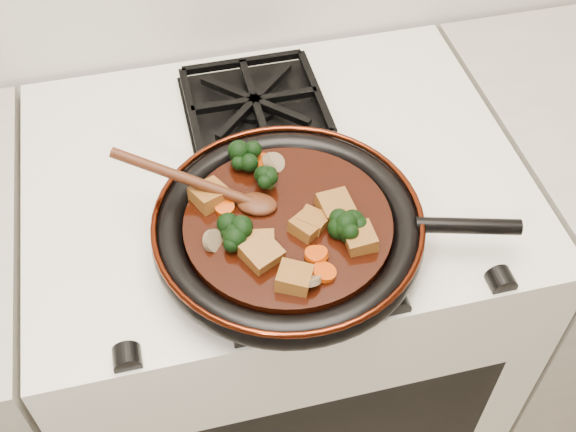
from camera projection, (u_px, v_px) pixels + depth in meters
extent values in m
cube|color=silver|center=(277.00, 325.00, 1.45)|extent=(0.76, 0.60, 0.90)
cylinder|color=black|center=(288.00, 234.00, 0.99)|extent=(0.34, 0.34, 0.01)
torus|color=black|center=(288.00, 229.00, 0.98)|extent=(0.37, 0.37, 0.04)
torus|color=#49170A|center=(288.00, 219.00, 0.96)|extent=(0.37, 0.37, 0.01)
cylinder|color=black|center=(468.00, 226.00, 0.96)|extent=(0.14, 0.06, 0.02)
cylinder|color=black|center=(288.00, 226.00, 0.98)|extent=(0.28, 0.28, 0.02)
cube|color=brown|center=(294.00, 278.00, 0.90)|extent=(0.06, 0.06, 0.03)
cube|color=brown|center=(335.00, 207.00, 0.97)|extent=(0.05, 0.05, 0.03)
cube|color=brown|center=(262.00, 254.00, 0.92)|extent=(0.06, 0.06, 0.03)
cube|color=brown|center=(210.00, 196.00, 0.99)|extent=(0.06, 0.06, 0.03)
cube|color=brown|center=(312.00, 221.00, 0.96)|extent=(0.05, 0.05, 0.03)
cube|color=brown|center=(360.00, 239.00, 0.94)|extent=(0.04, 0.04, 0.03)
cube|color=brown|center=(260.00, 245.00, 0.93)|extent=(0.05, 0.05, 0.03)
cube|color=brown|center=(307.00, 226.00, 0.95)|extent=(0.06, 0.05, 0.03)
cylinder|color=#BF3A05|center=(316.00, 255.00, 0.92)|extent=(0.03, 0.03, 0.01)
cylinder|color=#BF3A05|center=(317.00, 255.00, 0.92)|extent=(0.03, 0.03, 0.02)
cylinder|color=#BF3A05|center=(225.00, 207.00, 0.98)|extent=(0.03, 0.03, 0.01)
cylinder|color=#BF3A05|center=(260.00, 162.00, 1.03)|extent=(0.03, 0.03, 0.02)
cylinder|color=#BF3A05|center=(324.00, 272.00, 0.91)|extent=(0.03, 0.03, 0.01)
cylinder|color=#BF3A05|center=(263.00, 242.00, 0.94)|extent=(0.03, 0.03, 0.02)
cylinder|color=#776345|center=(272.00, 163.00, 1.03)|extent=(0.03, 0.04, 0.03)
cylinder|color=#776345|center=(308.00, 280.00, 0.90)|extent=(0.03, 0.03, 0.03)
cylinder|color=#776345|center=(213.00, 241.00, 0.94)|extent=(0.04, 0.04, 0.03)
cylinder|color=#776345|center=(274.00, 163.00, 1.03)|extent=(0.04, 0.04, 0.02)
ellipsoid|color=#451F0E|center=(257.00, 204.00, 0.98)|extent=(0.07, 0.06, 0.02)
cylinder|color=#451F0E|center=(185.00, 178.00, 0.97)|extent=(0.02, 0.02, 0.21)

